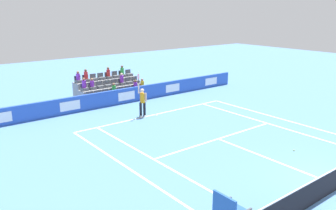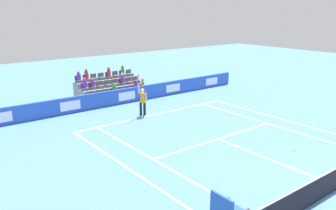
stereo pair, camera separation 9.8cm
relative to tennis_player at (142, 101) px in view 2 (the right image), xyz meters
name	(u,v)px [view 2 (the right image)]	position (x,y,z in m)	size (l,w,h in m)	color
line_baseline	(156,114)	(-0.89, 0.16, -0.99)	(10.97, 0.10, 0.01)	white
line_service	(218,139)	(-0.89, 5.65, -0.99)	(8.23, 0.10, 0.01)	white
line_centre_service	(270,159)	(-0.89, 8.85, -0.99)	(0.10, 6.40, 0.01)	white
line_singles_sideline_left	(159,163)	(3.23, 6.10, -0.99)	(0.10, 11.89, 0.01)	white
line_singles_sideline_right	(274,125)	(-5.00, 6.10, -0.99)	(0.10, 11.89, 0.01)	white
line_doubles_sideline_left	(132,171)	(4.60, 6.10, -0.99)	(0.10, 11.89, 0.01)	white
line_doubles_sideline_right	(288,121)	(-6.37, 6.10, -0.99)	(0.10, 11.89, 0.01)	white
line_centre_mark	(157,115)	(-0.89, 0.26, -0.99)	(0.10, 0.20, 0.01)	white
sponsor_barrier	(126,96)	(-0.89, -3.42, -0.46)	(20.96, 0.22, 1.06)	blue
tennis_player	(142,101)	(0.00, 0.00, 0.00)	(0.51, 0.43, 2.85)	black
stadium_stand	(110,89)	(-0.89, -5.73, -0.43)	(4.96, 2.85, 2.20)	gray
loose_tennis_ball	(294,150)	(-2.58, 8.96, -0.96)	(0.07, 0.07, 0.07)	#D1E533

